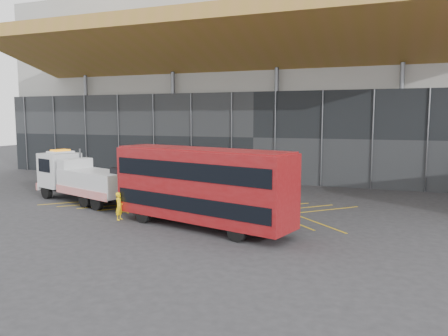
% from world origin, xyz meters
% --- Properties ---
extents(ground_plane, '(120.00, 120.00, 0.00)m').
position_xyz_m(ground_plane, '(0.00, 0.00, 0.00)').
color(ground_plane, '#29292B').
extents(road_markings, '(19.96, 7.16, 0.01)m').
position_xyz_m(road_markings, '(1.60, 0.00, 0.01)').
color(road_markings, gold).
rests_on(road_markings, ground_plane).
extents(construction_building, '(55.00, 23.97, 18.00)m').
position_xyz_m(construction_building, '(1.92, 18.40, 8.98)').
color(construction_building, '#999993').
rests_on(construction_building, ground_plane).
extents(recovery_truck, '(10.02, 5.06, 3.54)m').
position_xyz_m(recovery_truck, '(-6.31, -1.52, 1.63)').
color(recovery_truck, black).
rests_on(recovery_truck, ground_plane).
extents(bus_towed, '(10.54, 4.93, 4.19)m').
position_xyz_m(bus_towed, '(4.23, -5.08, 2.33)').
color(bus_towed, maroon).
rests_on(bus_towed, ground_plane).
extents(worker, '(0.43, 0.61, 1.58)m').
position_xyz_m(worker, '(-0.82, -5.11, 0.79)').
color(worker, yellow).
rests_on(worker, ground_plane).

